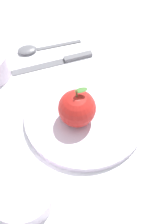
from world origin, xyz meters
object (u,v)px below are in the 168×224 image
object	(u,v)px
side_bowl	(22,192)
spoon	(34,49)
knife	(60,61)
apple	(77,108)
dinner_plate	(84,115)

from	to	relation	value
side_bowl	spoon	distance (m)	0.37
knife	apple	bearing A→B (deg)	-109.11
apple	side_bowl	distance (m)	0.18
knife	spoon	distance (m)	0.08
side_bowl	knife	xyz separation A→B (m)	(0.22, 0.25, -0.02)
spoon	dinner_plate	bearing A→B (deg)	-91.55
dinner_plate	knife	world-z (taller)	dinner_plate
dinner_plate	spoon	size ratio (longest dim) A/B	1.57
apple	spoon	xyz separation A→B (m)	(0.03, 0.24, -0.05)
apple	spoon	world-z (taller)	apple
apple	side_bowl	size ratio (longest dim) A/B	0.80
dinner_plate	side_bowl	world-z (taller)	side_bowl
apple	knife	distance (m)	0.19
knife	side_bowl	bearing A→B (deg)	-131.71
side_bowl	spoon	bearing A→B (deg)	59.51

